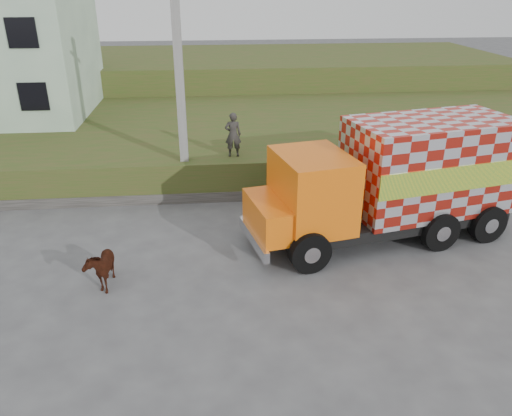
{
  "coord_description": "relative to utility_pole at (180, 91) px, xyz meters",
  "views": [
    {
      "loc": [
        -0.05,
        -13.33,
        7.66
      ],
      "look_at": [
        1.29,
        0.49,
        1.3
      ],
      "focal_mm": 35.0,
      "sensor_mm": 36.0,
      "label": 1
    }
  ],
  "objects": [
    {
      "name": "embankment_far",
      "position": [
        1.0,
        17.4,
        -2.58
      ],
      "size": [
        40.0,
        12.0,
        3.0
      ],
      "primitive_type": "cube",
      "color": "#33501A",
      "rests_on": "ground"
    },
    {
      "name": "pedestrian",
      "position": [
        1.85,
        0.34,
        -1.73
      ],
      "size": [
        0.62,
        0.41,
        1.69
      ],
      "primitive_type": "imported",
      "rotation": [
        0.0,
        0.0,
        3.13
      ],
      "color": "#292825",
      "rests_on": "embankment"
    },
    {
      "name": "embankment",
      "position": [
        1.0,
        5.4,
        -3.33
      ],
      "size": [
        40.0,
        12.0,
        1.5
      ],
      "primitive_type": "cube",
      "color": "#33501A",
      "rests_on": "ground"
    },
    {
      "name": "utility_pole",
      "position": [
        0.0,
        0.0,
        0.0
      ],
      "size": [
        1.2,
        0.3,
        8.0
      ],
      "color": "gray",
      "rests_on": "ground"
    },
    {
      "name": "retaining_strip",
      "position": [
        -1.0,
        -0.4,
        -3.88
      ],
      "size": [
        16.0,
        0.5,
        0.4
      ],
      "primitive_type": "cube",
      "color": "#595651",
      "rests_on": "ground"
    },
    {
      "name": "ground",
      "position": [
        1.0,
        -4.6,
        -4.08
      ],
      "size": [
        120.0,
        120.0,
        0.0
      ],
      "primitive_type": "plane",
      "color": "#474749",
      "rests_on": "ground"
    },
    {
      "name": "cow",
      "position": [
        -2.13,
        -5.92,
        -3.48
      ],
      "size": [
        0.65,
        1.42,
        1.19
      ],
      "primitive_type": "imported",
      "rotation": [
        0.0,
        0.0,
        -0.0
      ],
      "color": "#35150D",
      "rests_on": "ground"
    },
    {
      "name": "cargo_truck",
      "position": [
        6.76,
        -3.81,
        -2.13
      ],
      "size": [
        8.85,
        4.41,
        3.78
      ],
      "rotation": [
        0.0,
        0.0,
        0.21
      ],
      "color": "black",
      "rests_on": "ground"
    }
  ]
}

